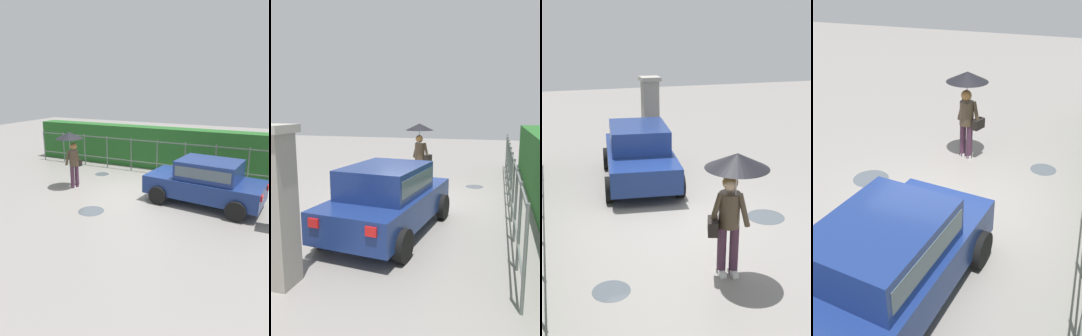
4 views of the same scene
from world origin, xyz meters
TOP-DOWN VIEW (x-y plane):
  - ground_plane at (0.00, 0.00)m, footprint 40.00×40.00m
  - car at (2.64, 0.05)m, footprint 3.88×2.21m
  - pedestrian at (-2.29, -0.40)m, footprint 1.00×1.00m
  - puddle_near at (-0.41, -2.06)m, footprint 0.80×0.80m
  - puddle_far at (-2.19, 1.54)m, footprint 0.60×0.60m

SIDE VIEW (x-z plane):
  - ground_plane at x=0.00m, z-range 0.00..0.00m
  - puddle_near at x=-0.41m, z-range 0.00..0.00m
  - puddle_far at x=-2.19m, z-range 0.00..0.00m
  - car at x=2.64m, z-range 0.06..1.54m
  - pedestrian at x=-2.29m, z-range 0.54..2.66m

